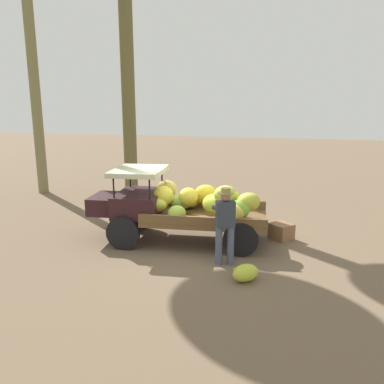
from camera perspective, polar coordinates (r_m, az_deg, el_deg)
The scene contains 5 objects.
ground_plane at distance 9.83m, azimuth -0.37°, elevation -7.71°, with size 60.00×60.00×0.00m, color brown.
truck at distance 9.85m, azimuth -2.37°, elevation -2.02°, with size 4.56×2.08×1.85m.
farmer at distance 8.44m, azimuth 4.86°, elevation -4.28°, with size 0.55×0.51×1.71m.
wooden_crate at distance 10.43m, azimuth 12.90°, elevation -5.61°, with size 0.49×0.51×0.41m, color #886140.
loose_banana_bunch at distance 7.99m, azimuth 7.81°, elevation -11.60°, with size 0.57×0.40×0.34m, color #BDCA37.
Camera 1 is at (-2.30, 8.89, 3.49)m, focal length 36.55 mm.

